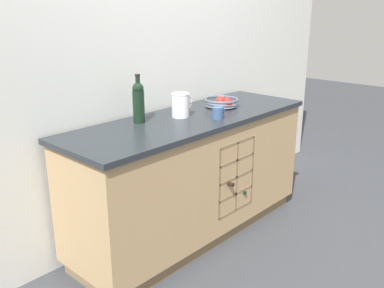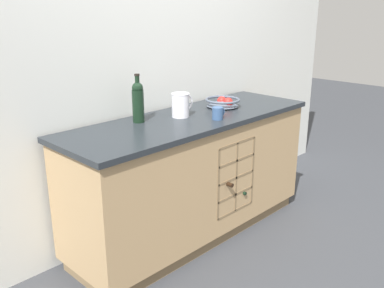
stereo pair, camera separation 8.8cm
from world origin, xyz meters
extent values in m
plane|color=#383A3F|center=(0.00, 0.00, 0.00)|extent=(14.00, 14.00, 0.00)
cube|color=silver|center=(0.00, 0.36, 1.27)|extent=(4.40, 0.06, 2.55)
cube|color=olive|center=(0.00, 0.00, 0.04)|extent=(1.82, 0.52, 0.09)
cube|color=tan|center=(0.00, 0.00, 0.47)|extent=(1.88, 0.58, 0.76)
cube|color=#23282D|center=(0.00, 0.00, 0.87)|extent=(1.92, 0.62, 0.03)
cube|color=olive|center=(0.14, -0.19, 0.48)|extent=(0.38, 0.01, 0.50)
cube|color=olive|center=(-0.05, -0.24, 0.48)|extent=(0.02, 0.10, 0.50)
cube|color=olive|center=(0.33, -0.24, 0.48)|extent=(0.02, 0.10, 0.50)
cube|color=olive|center=(0.14, -0.24, 0.23)|extent=(0.38, 0.10, 0.02)
cube|color=olive|center=(0.14, -0.24, 0.36)|extent=(0.38, 0.10, 0.02)
cube|color=olive|center=(0.14, -0.24, 0.48)|extent=(0.38, 0.10, 0.02)
cube|color=olive|center=(0.14, -0.24, 0.61)|extent=(0.38, 0.10, 0.02)
cube|color=olive|center=(0.14, -0.24, 0.73)|extent=(0.38, 0.10, 0.02)
cube|color=olive|center=(0.14, -0.24, 0.48)|extent=(0.02, 0.10, 0.50)
cylinder|color=black|center=(0.23, -0.14, 0.33)|extent=(0.07, 0.18, 0.07)
cylinder|color=black|center=(0.23, -0.27, 0.33)|extent=(0.03, 0.08, 0.03)
cylinder|color=black|center=(0.05, -0.14, 0.46)|extent=(0.08, 0.20, 0.08)
cylinder|color=black|center=(0.05, -0.29, 0.46)|extent=(0.03, 0.09, 0.03)
cylinder|color=#4C5666|center=(0.36, 0.04, 0.89)|extent=(0.12, 0.12, 0.01)
cone|color=#4C5666|center=(0.36, 0.04, 0.92)|extent=(0.24, 0.24, 0.05)
torus|color=#4C5666|center=(0.36, 0.04, 0.94)|extent=(0.26, 0.26, 0.02)
sphere|color=red|center=(0.36, 0.05, 0.93)|extent=(0.07, 0.07, 0.07)
sphere|color=red|center=(0.37, -0.01, 0.93)|extent=(0.07, 0.07, 0.07)
cylinder|color=white|center=(-0.06, 0.05, 0.97)|extent=(0.12, 0.12, 0.16)
torus|color=white|center=(-0.06, 0.05, 1.05)|extent=(0.12, 0.12, 0.01)
torus|color=white|center=(0.01, 0.05, 0.98)|extent=(0.11, 0.01, 0.11)
cylinder|color=#385684|center=(0.07, -0.17, 0.93)|extent=(0.07, 0.07, 0.08)
torus|color=#385684|center=(0.11, -0.17, 0.93)|extent=(0.06, 0.01, 0.06)
cylinder|color=black|center=(-0.34, 0.15, 0.99)|extent=(0.08, 0.08, 0.21)
sphere|color=black|center=(-0.34, 0.15, 1.11)|extent=(0.07, 0.07, 0.07)
cylinder|color=black|center=(-0.34, 0.15, 1.14)|extent=(0.03, 0.03, 0.09)
cylinder|color=black|center=(-0.34, 0.15, 1.19)|extent=(0.03, 0.03, 0.01)
camera|label=1|loc=(-2.07, -1.90, 1.61)|focal=40.00mm
camera|label=2|loc=(-2.01, -1.97, 1.61)|focal=40.00mm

